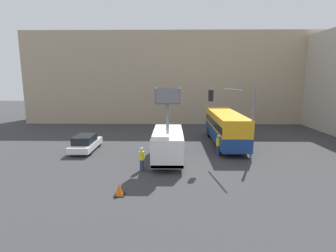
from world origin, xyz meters
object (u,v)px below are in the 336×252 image
Objects in this scene: traffic_cone_near_truck at (119,190)px; utility_truck at (168,143)px; road_worker_near_truck at (142,159)px; city_bus at (225,126)px; traffic_light_pole at (238,110)px; road_worker_directing at (218,145)px; parked_car_curbside at (86,143)px.

utility_truck is at bearing 67.87° from traffic_cone_near_truck.
road_worker_near_truck is 4.39m from traffic_cone_near_truck.
city_bus is 15.10m from traffic_cone_near_truck.
road_worker_directing is at bearing 136.37° from traffic_light_pole.
road_worker_directing is at bearing 49.10° from traffic_cone_near_truck.
traffic_cone_near_truck is (-8.46, -7.06, -3.84)m from traffic_light_pole.
traffic_light_pole reaches higher than parked_car_curbside.
traffic_light_pole is 3.45× the size of road_worker_near_truck.
road_worker_near_truck is at bearing -127.75° from utility_truck.
utility_truck is at bearing 97.85° from road_worker_directing.
utility_truck reaches higher than road_worker_directing.
traffic_cone_near_truck is at bearing 148.98° from city_bus.
utility_truck is 3.58× the size of road_worker_directing.
city_bus is 15.10× the size of traffic_cone_near_truck.
road_worker_directing reaches higher than traffic_cone_near_truck.
utility_truck is 0.63× the size of city_bus.
road_worker_near_truck is 0.37× the size of parked_car_curbside.
road_worker_near_truck is 7.50m from road_worker_directing.
parked_car_curbside is (-13.63, -2.81, -1.18)m from city_bus.
traffic_cone_near_truck is at bearing -112.13° from utility_truck.
road_worker_directing is (6.34, 4.02, 0.07)m from road_worker_near_truck.
road_worker_directing is (-1.28, 1.22, -3.22)m from traffic_light_pole.
utility_truck reaches higher than city_bus.
traffic_light_pole is (-0.09, -5.28, 2.23)m from city_bus.
city_bus reaches higher than road_worker_near_truck.
city_bus is 4.40m from road_worker_directing.
traffic_light_pole reaches higher than utility_truck.
road_worker_directing is at bearing 164.97° from city_bus.
road_worker_near_truck is 0.94× the size of road_worker_directing.
utility_truck reaches higher than traffic_cone_near_truck.
utility_truck is 1.42× the size of parked_car_curbside.
traffic_light_pole reaches higher than traffic_cone_near_truck.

